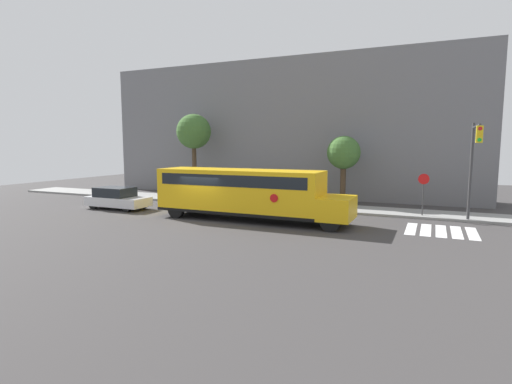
{
  "coord_description": "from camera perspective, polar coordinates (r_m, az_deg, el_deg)",
  "views": [
    {
      "loc": [
        12.04,
        -19.72,
        4.3
      ],
      "look_at": [
        2.72,
        1.16,
        1.59
      ],
      "focal_mm": 28.0,
      "sensor_mm": 36.0,
      "label": 1
    }
  ],
  "objects": [
    {
      "name": "building_backdrop",
      "position": [
        34.89,
        3.88,
        8.95
      ],
      "size": [
        32.0,
        4.0,
        11.3
      ],
      "color": "slate",
      "rests_on": "ground"
    },
    {
      "name": "school_bus",
      "position": [
        22.77,
        -1.64,
        0.14
      ],
      "size": [
        11.32,
        2.57,
        2.9
      ],
      "color": "yellow",
      "rests_on": "ground"
    },
    {
      "name": "tree_near_sidewalk",
      "position": [
        33.73,
        -8.88,
        8.41
      ],
      "size": [
        2.86,
        2.86,
        6.83
      ],
      "color": "#423323",
      "rests_on": "ground"
    },
    {
      "name": "ground_plane",
      "position": [
        23.5,
        -7.25,
        -3.85
      ],
      "size": [
        60.0,
        60.0,
        0.0
      ],
      "primitive_type": "plane",
      "color": "#3A3838"
    },
    {
      "name": "crosswalk_stripes",
      "position": [
        22.15,
        24.91,
        -5.07
      ],
      "size": [
        3.3,
        3.2,
        0.01
      ],
      "color": "white",
      "rests_on": "ground"
    },
    {
      "name": "stop_sign",
      "position": [
        25.43,
        22.79,
        0.33
      ],
      "size": [
        0.62,
        0.1,
        2.62
      ],
      "color": "#38383A",
      "rests_on": "ground"
    },
    {
      "name": "parked_car",
      "position": [
        28.48,
        -19.23,
        -0.85
      ],
      "size": [
        4.32,
        1.84,
        1.46
      ],
      "color": "silver",
      "rests_on": "ground"
    },
    {
      "name": "tree_far_sidewalk",
      "position": [
        29.11,
        12.42,
        5.38
      ],
      "size": [
        2.36,
        2.36,
        4.94
      ],
      "color": "#423323",
      "rests_on": "ground"
    },
    {
      "name": "traffic_light",
      "position": [
        23.85,
        28.66,
        4.41
      ],
      "size": [
        0.28,
        3.73,
        5.5
      ],
      "color": "#38383A",
      "rests_on": "ground"
    },
    {
      "name": "sidewalk_strip",
      "position": [
        29.16,
        -0.62,
        -1.58
      ],
      "size": [
        44.0,
        3.0,
        0.15
      ],
      "color": "gray",
      "rests_on": "ground"
    }
  ]
}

